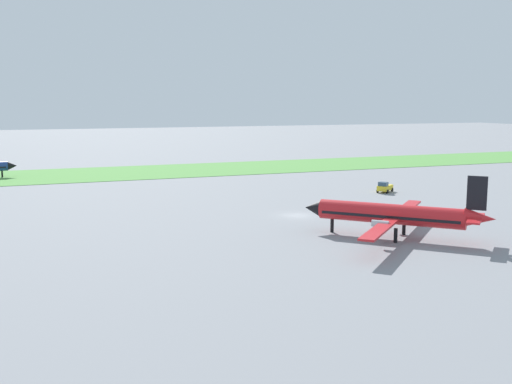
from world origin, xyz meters
TOP-DOWN VIEW (x-y plane):
  - ground_plane at (0.00, 0.00)m, footprint 600.00×600.00m
  - grass_taxiway_strip at (0.00, 61.54)m, footprint 360.00×28.00m
  - airplane_foreground_turboprop at (4.58, -17.25)m, footprint 20.21×19.32m
  - pushback_tug_near_gate at (24.23, 14.39)m, footprint 3.96×3.60m

SIDE VIEW (x-z plane):
  - ground_plane at x=0.00m, z-range 0.00..0.00m
  - grass_taxiway_strip at x=0.00m, z-range 0.00..0.08m
  - pushback_tug_near_gate at x=24.23m, z-range -0.06..1.89m
  - airplane_foreground_turboprop at x=4.58m, z-range -1.06..6.83m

